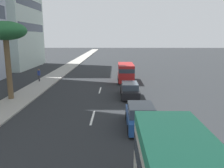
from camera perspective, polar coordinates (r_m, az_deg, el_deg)
The scene contains 10 objects.
ground_plane at distance 34.34m, azimuth -2.22°, elevation 1.22°, with size 198.00×198.00×0.00m, color #26282B.
sidewalk_right at distance 35.59m, azimuth -14.95°, elevation 1.33°, with size 162.00×3.07×0.15m, color #9E9B93.
lane_stripe_mid at distance 18.22m, azimuth -4.85°, elevation -8.30°, with size 3.20×0.16×0.01m, color silver.
lane_stripe_far at distance 27.25m, azimuth -2.98°, elevation -1.53°, with size 3.20×0.16×0.01m, color silver.
car_lead at distance 24.23m, azimuth 4.40°, elevation -1.46°, with size 4.75×1.85×1.53m.
car_second at distance 39.02m, azimuth 3.11°, elevation 3.63°, with size 4.41×1.94×1.65m.
car_third at distance 16.21m, azimuth 7.06°, elevation -8.00°, with size 4.33×1.93×1.67m.
van_fourth at distance 32.07m, azimuth 3.43°, elevation 3.08°, with size 5.22×2.21×2.52m.
pedestrian_near_lamp at distance 33.34m, azimuth -17.67°, elevation 2.26°, with size 0.30×0.33×1.70m.
palm_tree at distance 24.45m, azimuth -24.98°, elevation 11.46°, with size 3.99×3.99×7.53m.
Camera 1 is at (-2.23, -1.73, 6.21)m, focal length 36.83 mm.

